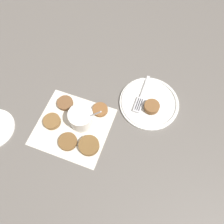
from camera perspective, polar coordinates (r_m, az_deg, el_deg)
The scene contains 11 objects.
ground_plane at distance 0.82m, azimuth -10.12°, elevation -3.79°, with size 4.00×4.00×0.00m, color #605B56.
napkin at distance 0.82m, azimuth -10.07°, elevation -3.45°, with size 0.29×0.28×0.00m.
sauce_bowl at distance 0.79m, azimuth -7.95°, elevation -1.65°, with size 0.12×0.09×0.12m.
fritter_0 at distance 0.83m, azimuth -15.33°, elevation -2.12°, with size 0.06×0.06×0.02m.
fritter_1 at distance 0.82m, azimuth -3.12°, elevation 0.62°, with size 0.06×0.06×0.01m.
fritter_2 at distance 0.79m, azimuth -11.64°, elevation -7.54°, with size 0.07×0.07×0.01m.
fritter_3 at distance 0.77m, azimuth -6.05°, elevation -8.70°, with size 0.07×0.07×0.02m.
fritter_4 at distance 0.85m, azimuth -12.16°, elevation 2.33°, with size 0.06×0.06×0.01m.
serving_plate at distance 0.85m, azimuth 9.67°, elevation 2.45°, with size 0.23×0.23×0.02m.
fritter_on_plate at distance 0.82m, azimuth 10.32°, elevation 1.37°, with size 0.06×0.06×0.02m.
fork at distance 0.84m, azimuth 7.65°, elevation 3.79°, with size 0.05×0.17×0.00m.
Camera 1 is at (0.20, -0.26, 0.75)m, focal length 35.00 mm.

